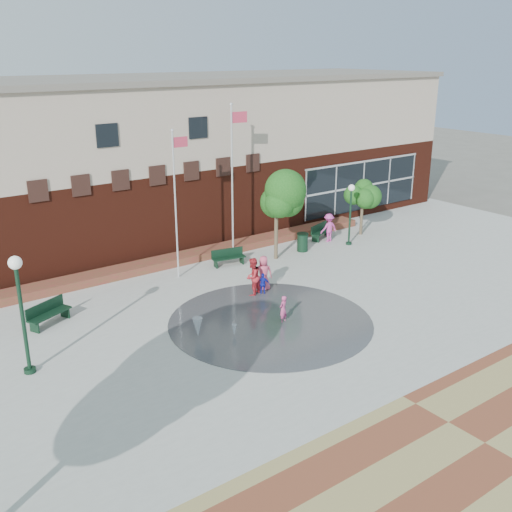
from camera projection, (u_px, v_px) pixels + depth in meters
ground at (319, 350)px, 22.35m from camera, size 120.00×120.00×0.00m
plaza_concrete at (256, 314)px, 25.40m from camera, size 46.00×18.00×0.01m
paver_band at (485, 443)px, 17.02m from camera, size 46.00×6.00×0.01m
splash_pad at (270, 322)px, 24.64m from camera, size 8.40×8.40×0.01m
library_building at (116, 160)px, 34.15m from camera, size 44.40×10.40×9.20m
flower_bed at (170, 265)px, 31.18m from camera, size 26.00×1.20×0.40m
flagpole_left at (176, 197)px, 28.21m from camera, size 0.85×0.14×7.23m
flagpole_right at (233, 173)px, 31.30m from camera, size 1.00×0.18×8.10m
lamp_left at (21, 302)px, 19.89m from camera, size 0.45×0.45×4.28m
lamp_right at (351, 208)px, 33.71m from camera, size 0.37×0.37×3.53m
bench_left at (50, 318)px, 24.27m from camera, size 1.99×1.30×0.98m
bench_mid at (229, 260)px, 31.00m from camera, size 1.82×0.82×0.88m
bench_right at (322, 234)px, 35.36m from camera, size 1.88×1.07×0.91m
trash_can at (302, 242)px, 33.13m from camera, size 0.64×0.64×1.05m
tree_mid at (277, 195)px, 30.97m from camera, size 2.84×2.84×4.80m
tree_small_right at (363, 196)px, 35.52m from camera, size 1.95×1.95×3.33m
water_jet_a at (198, 338)px, 23.30m from camera, size 0.40×0.40×0.79m
water_jet_b at (234, 336)px, 23.44m from camera, size 0.20×0.20×0.45m
child_splash at (283, 309)px, 24.43m from camera, size 0.49×0.41×1.16m
adult_red at (252, 277)px, 27.07m from camera, size 1.06×0.96×1.78m
adult_pink at (264, 273)px, 27.67m from camera, size 0.97×0.86×1.66m
child_blue at (263, 284)px, 27.26m from camera, size 0.61×0.59×1.02m
person_bench at (329, 228)px, 34.76m from camera, size 1.13×0.71×1.67m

